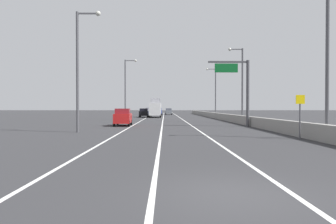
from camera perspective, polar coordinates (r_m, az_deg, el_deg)
ground_plane at (r=71.66m, az=0.74°, el=-0.86°), size 320.00×320.00×0.00m
lane_stripe_left at (r=62.76m, az=-4.10°, el=-1.10°), size 0.16×130.00×0.00m
lane_stripe_center at (r=62.65m, az=-0.90°, el=-1.11°), size 0.16×130.00×0.00m
lane_stripe_right at (r=62.73m, az=2.30°, el=-1.10°), size 0.16×130.00×0.00m
jersey_barrier_right at (r=48.68m, az=11.25°, el=-1.05°), size 0.60×120.00×1.10m
overhead_sign_gantry at (r=35.57m, az=13.54°, el=4.98°), size 4.68×0.36×7.50m
speed_advisory_sign at (r=22.34m, az=23.44°, el=-0.23°), size 0.60×0.11×3.00m
lamp_post_right_near at (r=23.46m, az=27.09°, el=10.19°), size 2.14×0.44×10.49m
lamp_post_right_second at (r=44.06m, az=13.41°, el=5.84°), size 2.14×0.44×10.49m
lamp_post_right_third at (r=65.64m, az=8.66°, el=4.21°), size 2.14×0.44×10.49m
lamp_post_left_near at (r=27.76m, az=-16.06°, el=8.78°), size 2.14×0.44×10.49m
lamp_post_left_mid at (r=53.55m, az=-7.73°, el=4.97°), size 2.14×0.44×10.49m
car_blue_0 at (r=84.20m, az=-1.71°, el=0.07°), size 1.77×4.09×1.98m
car_gray_1 at (r=90.30m, az=0.11°, el=0.10°), size 2.02×4.60×1.88m
car_red_2 at (r=36.17m, az=-8.41°, el=-0.97°), size 2.03×4.42×2.03m
car_silver_3 at (r=88.46m, az=-3.58°, el=0.14°), size 2.02×4.09×2.09m
car_black_4 at (r=67.58m, az=-4.53°, el=-0.15°), size 1.95×4.23×1.93m
box_truck at (r=66.45m, az=-2.37°, el=0.64°), size 2.51×8.27×4.17m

